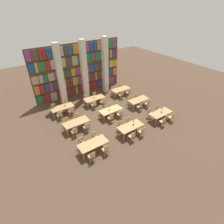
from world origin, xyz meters
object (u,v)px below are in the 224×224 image
object	(u,v)px
reading_table_4	(111,110)
chair_9	(150,113)
desk_lamp_1	(162,109)
chair_26	(71,111)
chair_19	(110,107)
chair_21	(130,100)
chair_33	(113,90)
reading_table_5	(139,100)
chair_32	(121,95)
chair_14	(87,127)
chair_10	(172,117)
chair_28	(94,105)
pillar_right	(105,66)
reading_table_3	(76,123)
chair_15	(78,118)
chair_17	(102,110)
chair_6	(142,131)
chair_18	(120,114)
chair_2	(106,149)
chair_3	(95,137)
chair_11	(158,109)
chair_29	(87,98)
pillar_left	(60,76)
pillar_center	(84,71)
chair_16	(111,118)
desk_lamp_3	(65,103)
reading_table_8	(121,89)
reading_table_7	(94,99)
chair_31	(95,96)
desk_lamp_2	(109,107)
chair_8	(163,121)
chair_34	(129,92)
reading_table_2	(161,113)
chair_30	(103,102)
reading_table_0	(93,144)
chair_4	(132,136)
desk_lamp_4	(94,95)
chair_22	(147,103)
chair_20	(140,107)
reading_table_6	(62,108)
chair_7	(129,122)
chair_0	(92,156)
chair_1	(81,143)
desk_lamp_0	(134,122)
chair_12	(74,132)

from	to	relation	value
reading_table_4	chair_9	bearing A→B (deg)	-37.57
desk_lamp_1	chair_26	world-z (taller)	desk_lamp_1
chair_19	chair_21	distance (m)	2.33
chair_9	reading_table_4	size ratio (longest dim) A/B	0.42
chair_19	chair_33	distance (m)	3.70
reading_table_5	chair_32	size ratio (longest dim) A/B	2.37
chair_14	reading_table_4	bearing A→B (deg)	13.77
chair_10	chair_28	distance (m)	7.25
pillar_right	reading_table_3	distance (m)	7.76
chair_15	chair_17	size ratio (longest dim) A/B	1.00
chair_6	chair_18	distance (m)	2.87
chair_2	chair_28	bearing A→B (deg)	67.93
chair_14	desk_lamp_1	bearing A→B (deg)	-19.06
chair_9	chair_21	bearing A→B (deg)	-90.51
chair_3	chair_11	world-z (taller)	same
chair_14	chair_29	size ratio (longest dim) A/B	1.00
pillar_left	pillar_center	distance (m)	2.52
desk_lamp_1	chair_16	bearing A→B (deg)	152.07
desk_lamp_3	reading_table_8	world-z (taller)	desk_lamp_3
reading_table_7	chair_29	distance (m)	0.93
chair_31	desk_lamp_1	bearing A→B (deg)	115.80
pillar_right	chair_32	world-z (taller)	pillar_right
chair_14	desk_lamp_2	distance (m)	2.84
chair_8	chair_28	world-z (taller)	same
reading_table_4	reading_table_5	distance (m)	3.32
chair_11	chair_34	size ratio (longest dim) A/B	1.00
reading_table_2	chair_30	size ratio (longest dim) A/B	2.37
reading_table_0	chair_17	distance (m)	4.69
chair_4	desk_lamp_4	distance (m)	6.45
chair_19	chair_22	xyz separation A→B (m)	(3.34, -1.56, 0.00)
chair_6	pillar_left	bearing A→B (deg)	109.99
reading_table_5	chair_22	distance (m)	0.93
chair_15	desk_lamp_4	world-z (taller)	desk_lamp_4
reading_table_4	chair_14	bearing A→B (deg)	-166.23
chair_10	desk_lamp_1	bearing A→B (deg)	119.29
chair_20	reading_table_6	size ratio (longest dim) A/B	0.42
reading_table_4	chair_20	bearing A→B (deg)	-15.77
chair_7	reading_table_6	xyz separation A→B (m)	(-3.87, 5.02, 0.18)
chair_9	chair_10	size ratio (longest dim) A/B	1.00
chair_0	desk_lamp_1	distance (m)	7.52
reading_table_0	reading_table_8	xyz separation A→B (m)	(6.77, 5.77, 0.00)
chair_6	chair_16	distance (m)	3.02
chair_15	chair_31	distance (m)	4.19
chair_1	desk_lamp_0	size ratio (longest dim) A/B	1.99
chair_3	chair_19	bearing A→B (deg)	-139.65
chair_21	desk_lamp_0	bearing A→B (deg)	54.21
chair_10	chair_15	distance (m)	8.11
chair_2	chair_20	bearing A→B (deg)	26.54
chair_12	chair_19	world-z (taller)	same
desk_lamp_2	chair_1	bearing A→B (deg)	-151.16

